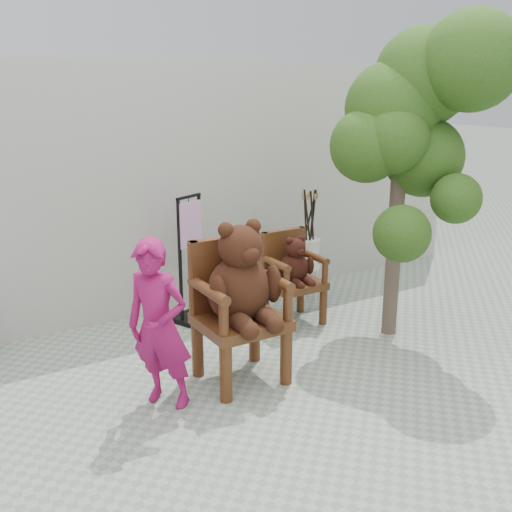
# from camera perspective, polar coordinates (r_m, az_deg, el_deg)

# --- Properties ---
(ground_plane) EXTENTS (60.00, 60.00, 0.00)m
(ground_plane) POSITION_cam_1_polar(r_m,az_deg,el_deg) (5.63, 4.30, -13.07)
(ground_plane) COLOR gray
(ground_plane) RESTS_ON ground
(back_wall) EXTENTS (9.00, 1.00, 3.00)m
(back_wall) POSITION_cam_1_polar(r_m,az_deg,el_deg) (7.74, -8.89, 6.76)
(back_wall) COLOR #B2B0A6
(back_wall) RESTS_ON ground
(chair_big) EXTENTS (0.77, 0.82, 1.56)m
(chair_big) POSITION_cam_1_polar(r_m,az_deg,el_deg) (5.55, -1.60, -3.29)
(chair_big) COLOR #3F200D
(chair_big) RESTS_ON ground
(chair_small) EXTENTS (0.62, 0.57, 1.08)m
(chair_small) POSITION_cam_1_polar(r_m,az_deg,el_deg) (7.01, 3.50, -1.29)
(chair_small) COLOR #3F200D
(chair_small) RESTS_ON ground
(person) EXTENTS (0.64, 0.68, 1.55)m
(person) POSITION_cam_1_polar(r_m,az_deg,el_deg) (5.12, -9.18, -6.65)
(person) COLOR #941251
(person) RESTS_ON ground
(display_stand) EXTENTS (0.55, 0.50, 1.51)m
(display_stand) POSITION_cam_1_polar(r_m,az_deg,el_deg) (7.08, -6.19, -1.67)
(display_stand) COLOR black
(display_stand) RESTS_ON ground
(stool_bucket) EXTENTS (0.32, 0.32, 1.45)m
(stool_bucket) POSITION_cam_1_polar(r_m,az_deg,el_deg) (7.74, 5.02, 0.38)
(stool_bucket) COLOR white
(stool_bucket) RESTS_ON ground
(tree) EXTENTS (1.62, 1.92, 3.45)m
(tree) POSITION_cam_1_polar(r_m,az_deg,el_deg) (6.60, 14.89, 13.09)
(tree) COLOR #423328
(tree) RESTS_ON ground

